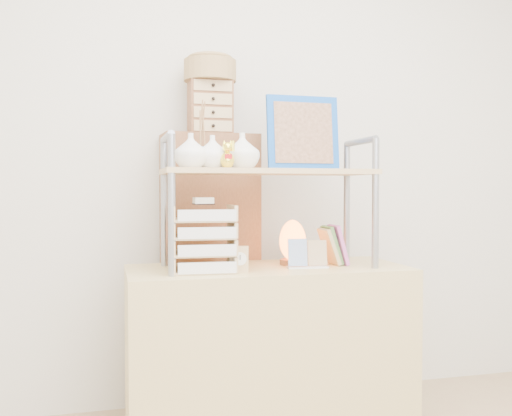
{
  "coord_description": "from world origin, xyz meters",
  "views": [
    {
      "loc": [
        -0.67,
        -1.16,
        1.09
      ],
      "look_at": [
        -0.05,
        1.2,
        1.01
      ],
      "focal_mm": 40.0,
      "sensor_mm": 36.0,
      "label": 1
    }
  ],
  "objects_px": {
    "cabinet": "(210,274)",
    "salt_lamp": "(292,242)",
    "letter_tray": "(203,242)",
    "desk": "(268,353)"
  },
  "relations": [
    {
      "from": "cabinet",
      "to": "salt_lamp",
      "type": "distance_m",
      "value": 0.49
    },
    {
      "from": "salt_lamp",
      "to": "letter_tray",
      "type": "bearing_deg",
      "value": -165.08
    },
    {
      "from": "cabinet",
      "to": "letter_tray",
      "type": "bearing_deg",
      "value": -106.8
    },
    {
      "from": "desk",
      "to": "cabinet",
      "type": "xyz_separation_m",
      "value": [
        -0.19,
        0.37,
        0.3
      ]
    },
    {
      "from": "letter_tray",
      "to": "salt_lamp",
      "type": "distance_m",
      "value": 0.43
    },
    {
      "from": "desk",
      "to": "salt_lamp",
      "type": "height_order",
      "value": "salt_lamp"
    },
    {
      "from": "desk",
      "to": "cabinet",
      "type": "bearing_deg",
      "value": 117.26
    },
    {
      "from": "desk",
      "to": "letter_tray",
      "type": "bearing_deg",
      "value": -167.56
    },
    {
      "from": "desk",
      "to": "salt_lamp",
      "type": "distance_m",
      "value": 0.5
    },
    {
      "from": "desk",
      "to": "cabinet",
      "type": "distance_m",
      "value": 0.51
    }
  ]
}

